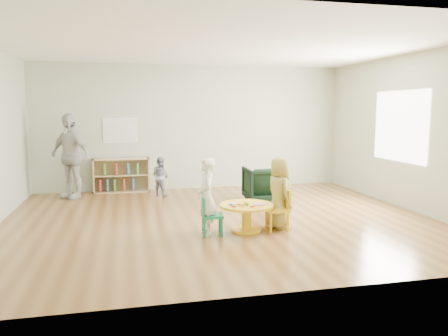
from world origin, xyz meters
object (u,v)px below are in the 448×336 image
at_px(activity_table, 247,212).
at_px(child_right, 279,193).
at_px(armchair, 264,184).
at_px(toddler, 160,176).
at_px(kid_chair_left, 209,214).
at_px(bookshelf, 121,175).
at_px(adult_caretaker, 70,156).
at_px(kid_chair_right, 280,208).
at_px(child_left, 206,197).

relative_size(activity_table, child_right, 0.74).
relative_size(armchair, toddler, 0.93).
relative_size(kid_chair_left, toddler, 0.70).
xyz_separation_m(bookshelf, toddler, (0.82, -0.60, 0.05)).
relative_size(child_right, adult_caretaker, 0.63).
xyz_separation_m(kid_chair_left, toddler, (-0.46, 3.11, 0.10)).
bearing_deg(toddler, child_right, 159.92).
bearing_deg(child_right, toddler, 18.45).
height_order(armchair, child_right, child_right).
bearing_deg(kid_chair_right, adult_caretaker, 49.42).
xyz_separation_m(kid_chair_left, armchair, (1.49, 2.04, 0.04)).
height_order(bookshelf, toddler, toddler).
bearing_deg(child_left, activity_table, 100.88).
distance_m(child_left, child_right, 1.15).
relative_size(armchair, child_left, 0.68).
bearing_deg(child_left, armchair, 147.17).
height_order(child_left, child_right, child_left).
height_order(kid_chair_left, kid_chair_right, kid_chair_right).
relative_size(activity_table, kid_chair_left, 1.42).
height_order(child_right, toddler, child_right).
xyz_separation_m(child_right, adult_caretaker, (-3.37, 3.14, 0.32)).
xyz_separation_m(child_left, child_right, (1.14, 0.11, -0.01)).
bearing_deg(kid_chair_right, child_right, 0.95).
xyz_separation_m(activity_table, child_left, (-0.62, -0.07, 0.28)).
bearing_deg(adult_caretaker, kid_chair_left, -14.57).
distance_m(kid_chair_left, bookshelf, 3.92).
xyz_separation_m(activity_table, child_right, (0.52, 0.04, 0.27)).
xyz_separation_m(kid_chair_left, adult_caretaker, (-2.27, 3.27, 0.56)).
xyz_separation_m(kid_chair_left, child_left, (-0.04, 0.01, 0.25)).
distance_m(bookshelf, child_right, 4.31).
bearing_deg(activity_table, child_right, 4.25).
distance_m(armchair, child_right, 1.96).
bearing_deg(bookshelf, child_left, -71.48).
xyz_separation_m(kid_chair_right, toddler, (-1.56, 3.05, 0.08)).
relative_size(activity_table, child_left, 0.73).
bearing_deg(kid_chair_right, toddler, 30.18).
bearing_deg(armchair, child_right, 80.15).
bearing_deg(child_right, kid_chair_right, 168.66).
bearing_deg(armchair, bookshelf, -29.69).
relative_size(activity_table, bookshelf, 0.68).
height_order(kid_chair_right, adult_caretaker, adult_caretaker).
relative_size(kid_chair_left, adult_caretaker, 0.33).
xyz_separation_m(activity_table, bookshelf, (-1.86, 3.62, 0.08)).
relative_size(bookshelf, child_left, 1.07).
relative_size(kid_chair_left, kid_chair_right, 0.92).
distance_m(kid_chair_right, armchair, 2.02).
bearing_deg(toddler, bookshelf, 5.87).
distance_m(child_right, toddler, 3.37).
relative_size(bookshelf, adult_caretaker, 0.69).
distance_m(child_right, adult_caretaker, 4.62).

